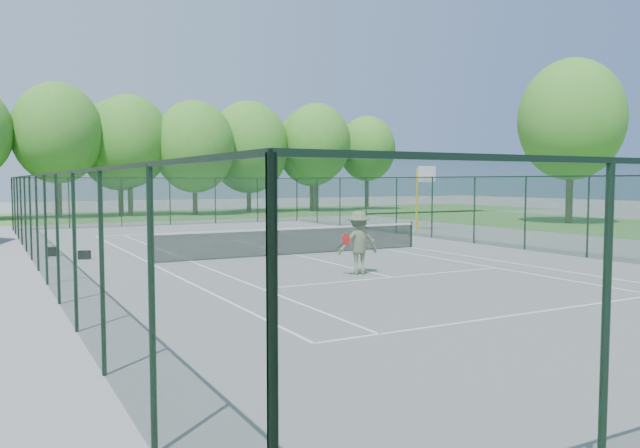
{
  "coord_description": "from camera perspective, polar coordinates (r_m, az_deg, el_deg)",
  "views": [
    {
      "loc": [
        -10.48,
        -21.32,
        2.84
      ],
      "look_at": [
        0.0,
        -2.0,
        1.3
      ],
      "focal_mm": 35.0,
      "sensor_mm": 36.0,
      "label": 1
    }
  ],
  "objects": [
    {
      "name": "ground",
      "position": [
        23.93,
        -2.29,
        -2.81
      ],
      "size": [
        140.0,
        140.0,
        0.0
      ],
      "primitive_type": "plane",
      "color": "gray",
      "rests_on": "ground"
    },
    {
      "name": "grass_far",
      "position": [
        52.46,
        -16.91,
        0.73
      ],
      "size": [
        80.0,
        16.0,
        0.01
      ],
      "primitive_type": "cube",
      "color": "#427C2E",
      "rests_on": "ground"
    },
    {
      "name": "grass_side",
      "position": [
        42.87,
        25.17,
        -0.17
      ],
      "size": [
        14.0,
        40.0,
        0.01
      ],
      "primitive_type": "cube",
      "color": "#427C2E",
      "rests_on": "ground"
    },
    {
      "name": "court_lines",
      "position": [
        23.93,
        -2.29,
        -2.8
      ],
      "size": [
        11.05,
        23.85,
        0.01
      ],
      "color": "white",
      "rests_on": "ground"
    },
    {
      "name": "tennis_net",
      "position": [
        23.87,
        -2.29,
        -1.44
      ],
      "size": [
        11.08,
        0.08,
        1.1
      ],
      "color": "black",
      "rests_on": "ground"
    },
    {
      "name": "fence_enclosure",
      "position": [
        23.79,
        -2.3,
        0.92
      ],
      "size": [
        18.05,
        36.05,
        3.02
      ],
      "color": "#183A20",
      "rests_on": "ground"
    },
    {
      "name": "tree_line_far",
      "position": [
        52.48,
        -17.04,
        7.27
      ],
      "size": [
        39.4,
        6.4,
        9.7
      ],
      "color": "#453723",
      "rests_on": "ground"
    },
    {
      "name": "basketball_goal",
      "position": [
        36.25,
        9.34,
        3.52
      ],
      "size": [
        1.2,
        1.43,
        3.65
      ],
      "color": "#FCD002",
      "rests_on": "ground"
    },
    {
      "name": "tree_side",
      "position": [
        44.53,
        22.0,
        8.83
      ],
      "size": [
        6.82,
        6.82,
        10.8
      ],
      "color": "#453723",
      "rests_on": "ground"
    },
    {
      "name": "sports_bag_a",
      "position": [
        25.52,
        -23.24,
        -2.32
      ],
      "size": [
        0.43,
        0.26,
        0.34
      ],
      "primitive_type": "cube",
      "rotation": [
        0.0,
        0.0,
        -0.02
      ],
      "color": "black",
      "rests_on": "ground"
    },
    {
      "name": "sports_bag_b",
      "position": [
        24.07,
        -20.75,
        -2.66
      ],
      "size": [
        0.47,
        0.39,
        0.31
      ],
      "primitive_type": "cube",
      "rotation": [
        0.0,
        0.0,
        -0.42
      ],
      "color": "black",
      "rests_on": "ground"
    },
    {
      "name": "tennis_player",
      "position": [
        18.89,
        3.53,
        -1.72
      ],
      "size": [
        1.69,
        0.89,
        1.91
      ],
      "color": "#616749",
      "rests_on": "ground"
    }
  ]
}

